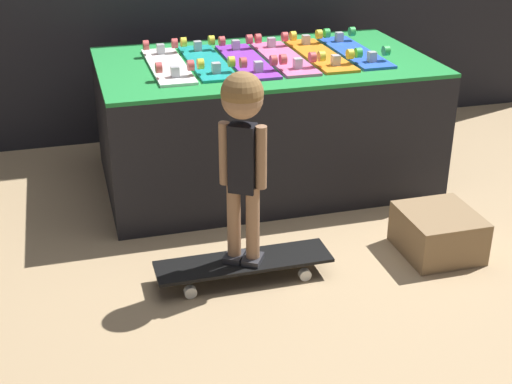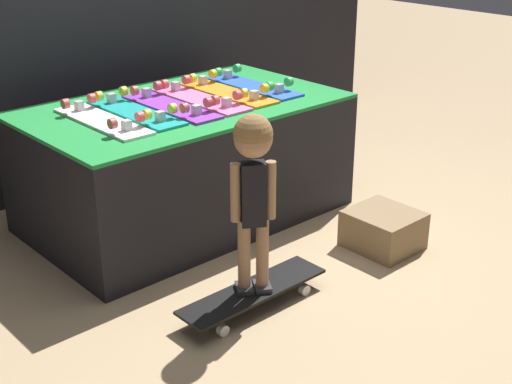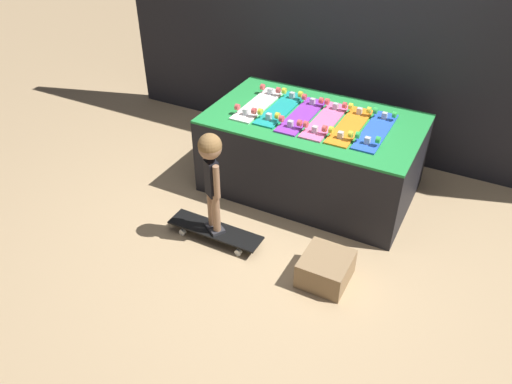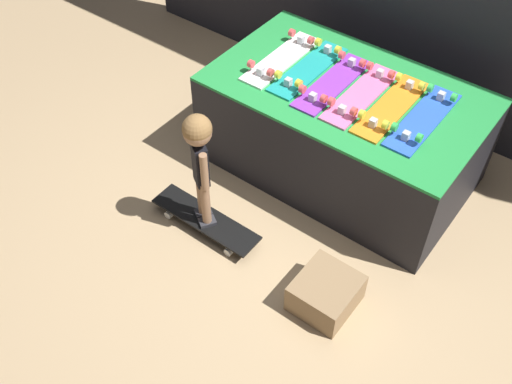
{
  "view_description": "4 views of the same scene",
  "coord_description": "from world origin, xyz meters",
  "px_view_note": "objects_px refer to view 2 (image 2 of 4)",
  "views": [
    {
      "loc": [
        -1.03,
        -2.89,
        1.67
      ],
      "look_at": [
        -0.28,
        -0.18,
        0.33
      ],
      "focal_mm": 50.0,
      "sensor_mm": 36.0,
      "label": 1
    },
    {
      "loc": [
        -2.26,
        -2.43,
        1.77
      ],
      "look_at": [
        -0.09,
        -0.04,
        0.4
      ],
      "focal_mm": 50.0,
      "sensor_mm": 36.0,
      "label": 2
    },
    {
      "loc": [
        1.28,
        -2.82,
        2.56
      ],
      "look_at": [
        -0.11,
        -0.16,
        0.42
      ],
      "focal_mm": 35.0,
      "sensor_mm": 36.0,
      "label": 3
    },
    {
      "loc": [
        1.38,
        -2.12,
        2.98
      ],
      "look_at": [
        -0.12,
        -0.14,
        0.33
      ],
      "focal_mm": 42.0,
      "sensor_mm": 36.0,
      "label": 4
    }
  ],
  "objects_px": {
    "skateboard_on_floor": "(253,293)",
    "storage_box": "(383,230)",
    "skateboard_pink_on_rack": "(200,98)",
    "skateboard_blue_on_rack": "(252,85)",
    "child": "(253,171)",
    "skateboard_orange_on_rack": "(228,91)",
    "skateboard_purple_on_rack": "(171,105)",
    "skateboard_teal_on_rack": "(135,111)",
    "skateboard_white_on_rack": "(102,119)"
  },
  "relations": [
    {
      "from": "skateboard_purple_on_rack",
      "to": "skateboard_on_floor",
      "type": "xyz_separation_m",
      "value": [
        -0.27,
        -0.97,
        -0.63
      ]
    },
    {
      "from": "skateboard_white_on_rack",
      "to": "skateboard_pink_on_rack",
      "type": "xyz_separation_m",
      "value": [
        0.62,
        -0.02,
        0.0
      ]
    },
    {
      "from": "child",
      "to": "storage_box",
      "type": "height_order",
      "value": "child"
    },
    {
      "from": "child",
      "to": "storage_box",
      "type": "xyz_separation_m",
      "value": [
        0.92,
        -0.02,
        -0.57
      ]
    },
    {
      "from": "skateboard_pink_on_rack",
      "to": "skateboard_on_floor",
      "type": "xyz_separation_m",
      "value": [
        -0.48,
        -0.97,
        -0.63
      ]
    },
    {
      "from": "skateboard_blue_on_rack",
      "to": "skateboard_white_on_rack",
      "type": "bearing_deg",
      "value": -179.73
    },
    {
      "from": "skateboard_blue_on_rack",
      "to": "child",
      "type": "height_order",
      "value": "child"
    },
    {
      "from": "skateboard_orange_on_rack",
      "to": "child",
      "type": "xyz_separation_m",
      "value": [
        -0.68,
        -0.98,
        -0.03
      ]
    },
    {
      "from": "skateboard_pink_on_rack",
      "to": "skateboard_blue_on_rack",
      "type": "xyz_separation_m",
      "value": [
        0.41,
        0.02,
        0.0
      ]
    },
    {
      "from": "skateboard_blue_on_rack",
      "to": "skateboard_teal_on_rack",
      "type": "bearing_deg",
      "value": 179.42
    },
    {
      "from": "skateboard_pink_on_rack",
      "to": "skateboard_on_floor",
      "type": "relative_size",
      "value": 0.91
    },
    {
      "from": "skateboard_white_on_rack",
      "to": "child",
      "type": "distance_m",
      "value": 1.0
    },
    {
      "from": "skateboard_orange_on_rack",
      "to": "storage_box",
      "type": "xyz_separation_m",
      "value": [
        0.23,
        -1.0,
        -0.6
      ]
    },
    {
      "from": "child",
      "to": "skateboard_purple_on_rack",
      "type": "bearing_deg",
      "value": 106.06
    },
    {
      "from": "skateboard_blue_on_rack",
      "to": "storage_box",
      "type": "distance_m",
      "value": 1.18
    },
    {
      "from": "skateboard_purple_on_rack",
      "to": "child",
      "type": "bearing_deg",
      "value": -105.78
    },
    {
      "from": "skateboard_teal_on_rack",
      "to": "skateboard_blue_on_rack",
      "type": "height_order",
      "value": "same"
    },
    {
      "from": "skateboard_purple_on_rack",
      "to": "skateboard_pink_on_rack",
      "type": "distance_m",
      "value": 0.21
    },
    {
      "from": "skateboard_purple_on_rack",
      "to": "child",
      "type": "xyz_separation_m",
      "value": [
        -0.27,
        -0.97,
        -0.03
      ]
    },
    {
      "from": "skateboard_purple_on_rack",
      "to": "skateboard_pink_on_rack",
      "type": "xyz_separation_m",
      "value": [
        0.21,
        0.0,
        0.0
      ]
    },
    {
      "from": "skateboard_orange_on_rack",
      "to": "skateboard_on_floor",
      "type": "relative_size",
      "value": 0.91
    },
    {
      "from": "skateboard_on_floor",
      "to": "child",
      "type": "relative_size",
      "value": 0.92
    },
    {
      "from": "skateboard_purple_on_rack",
      "to": "skateboard_pink_on_rack",
      "type": "bearing_deg",
      "value": 1.21
    },
    {
      "from": "skateboard_orange_on_rack",
      "to": "skateboard_blue_on_rack",
      "type": "relative_size",
      "value": 1.0
    },
    {
      "from": "skateboard_white_on_rack",
      "to": "skateboard_orange_on_rack",
      "type": "height_order",
      "value": "same"
    },
    {
      "from": "skateboard_teal_on_rack",
      "to": "storage_box",
      "type": "relative_size",
      "value": 1.96
    },
    {
      "from": "skateboard_on_floor",
      "to": "skateboard_orange_on_rack",
      "type": "bearing_deg",
      "value": 55.08
    },
    {
      "from": "skateboard_pink_on_rack",
      "to": "skateboard_on_floor",
      "type": "height_order",
      "value": "skateboard_pink_on_rack"
    },
    {
      "from": "skateboard_on_floor",
      "to": "storage_box",
      "type": "relative_size",
      "value": 2.15
    },
    {
      "from": "skateboard_purple_on_rack",
      "to": "child",
      "type": "relative_size",
      "value": 0.83
    },
    {
      "from": "storage_box",
      "to": "child",
      "type": "bearing_deg",
      "value": 178.8
    },
    {
      "from": "skateboard_blue_on_rack",
      "to": "skateboard_on_floor",
      "type": "bearing_deg",
      "value": -131.84
    },
    {
      "from": "skateboard_on_floor",
      "to": "storage_box",
      "type": "distance_m",
      "value": 0.92
    },
    {
      "from": "skateboard_on_floor",
      "to": "storage_box",
      "type": "height_order",
      "value": "storage_box"
    },
    {
      "from": "skateboard_purple_on_rack",
      "to": "skateboard_orange_on_rack",
      "type": "distance_m",
      "value": 0.41
    },
    {
      "from": "skateboard_white_on_rack",
      "to": "skateboard_on_floor",
      "type": "distance_m",
      "value": 1.18
    },
    {
      "from": "skateboard_teal_on_rack",
      "to": "skateboard_pink_on_rack",
      "type": "bearing_deg",
      "value": -4.0
    },
    {
      "from": "child",
      "to": "storage_box",
      "type": "relative_size",
      "value": 2.35
    },
    {
      "from": "skateboard_teal_on_rack",
      "to": "skateboard_purple_on_rack",
      "type": "bearing_deg",
      "value": -9.14
    },
    {
      "from": "skateboard_white_on_rack",
      "to": "skateboard_pink_on_rack",
      "type": "relative_size",
      "value": 1.0
    },
    {
      "from": "skateboard_pink_on_rack",
      "to": "skateboard_orange_on_rack",
      "type": "relative_size",
      "value": 1.0
    },
    {
      "from": "skateboard_orange_on_rack",
      "to": "skateboard_on_floor",
      "type": "distance_m",
      "value": 1.35
    },
    {
      "from": "skateboard_white_on_rack",
      "to": "child",
      "type": "height_order",
      "value": "child"
    },
    {
      "from": "skateboard_orange_on_rack",
      "to": "skateboard_on_floor",
      "type": "bearing_deg",
      "value": -124.92
    },
    {
      "from": "skateboard_white_on_rack",
      "to": "skateboard_blue_on_rack",
      "type": "height_order",
      "value": "same"
    },
    {
      "from": "skateboard_white_on_rack",
      "to": "skateboard_blue_on_rack",
      "type": "relative_size",
      "value": 1.0
    },
    {
      "from": "skateboard_orange_on_rack",
      "to": "skateboard_pink_on_rack",
      "type": "bearing_deg",
      "value": -178.09
    },
    {
      "from": "skateboard_white_on_rack",
      "to": "skateboard_orange_on_rack",
      "type": "relative_size",
      "value": 1.0
    },
    {
      "from": "skateboard_orange_on_rack",
      "to": "child",
      "type": "height_order",
      "value": "child"
    },
    {
      "from": "skateboard_white_on_rack",
      "to": "skateboard_blue_on_rack",
      "type": "distance_m",
      "value": 1.03
    }
  ]
}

